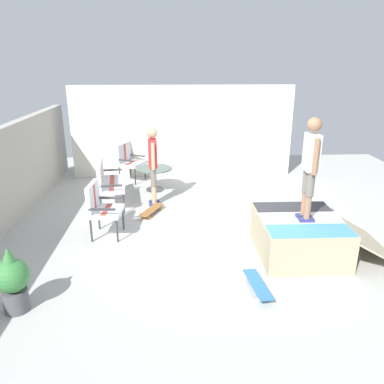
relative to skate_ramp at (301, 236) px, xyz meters
name	(u,v)px	position (x,y,z in m)	size (l,w,h in m)	color
ground_plane	(213,235)	(0.88, 1.37, -0.38)	(12.00, 12.00, 0.10)	#B2B2AD
house_facade	(183,132)	(4.68, 1.86, 0.91)	(0.23, 6.00, 2.48)	white
skate_ramp	(301,236)	(0.00, 0.00, 0.00)	(1.49, 2.21, 0.66)	tan
patio_bench	(106,179)	(2.44, 3.61, 0.29)	(1.31, 0.71, 1.02)	#38383D
patio_chair_near_house	(128,159)	(4.25, 3.34, 0.29)	(0.79, 0.76, 1.02)	#38383D
patio_chair_by_wall	(100,205)	(0.85, 3.47, 0.29)	(0.66, 0.59, 1.02)	#38383D
patio_table	(154,175)	(3.42, 2.60, 0.08)	(0.90, 0.90, 0.57)	#38383D
person_watching	(153,160)	(2.43, 2.57, 0.70)	(0.48, 0.27, 1.75)	navy
person_skater	(311,162)	(-0.07, -0.01, 1.29)	(0.48, 0.24, 1.65)	navy
skateboard_by_bench	(152,210)	(1.86, 2.60, -0.24)	(0.81, 0.51, 0.10)	brown
skateboard_spare	(258,284)	(-1.04, 0.93, -0.24)	(0.82, 0.30, 0.10)	#3372B2
potted_plant	(12,279)	(-1.36, 4.19, 0.14)	(0.44, 0.44, 0.92)	#515156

